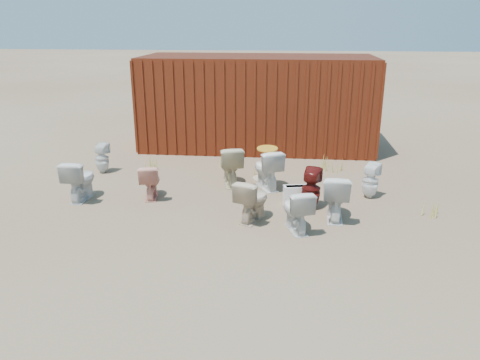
# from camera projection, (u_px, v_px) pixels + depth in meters

# --- Properties ---
(ground) EXTENTS (100.00, 100.00, 0.00)m
(ground) POSITION_uv_depth(u_px,v_px,m) (236.00, 222.00, 7.98)
(ground) COLOR brown
(ground) RESTS_ON ground
(shipping_container) EXTENTS (6.00, 2.40, 2.40)m
(shipping_container) POSITION_uv_depth(u_px,v_px,m) (258.00, 102.00, 12.49)
(shipping_container) COLOR #4B1B0C
(shipping_container) RESTS_ON ground
(toilet_front_a) EXTENTS (0.47, 0.79, 0.79)m
(toilet_front_a) POSITION_uv_depth(u_px,v_px,m) (80.00, 180.00, 8.87)
(toilet_front_a) COLOR silver
(toilet_front_a) RESTS_ON ground
(toilet_front_pink) EXTENTS (0.49, 0.72, 0.68)m
(toilet_front_pink) POSITION_uv_depth(u_px,v_px,m) (150.00, 181.00, 8.97)
(toilet_front_pink) COLOR #E69884
(toilet_front_pink) RESTS_ON ground
(toilet_front_c) EXTENTS (0.49, 0.82, 0.81)m
(toilet_front_c) POSITION_uv_depth(u_px,v_px,m) (335.00, 196.00, 7.99)
(toilet_front_c) COLOR silver
(toilet_front_c) RESTS_ON ground
(toilet_front_maroon) EXTENTS (0.43, 0.43, 0.76)m
(toilet_front_maroon) POSITION_uv_depth(u_px,v_px,m) (311.00, 189.00, 8.43)
(toilet_front_maroon) COLOR #59120F
(toilet_front_maroon) RESTS_ON ground
(toilet_front_e) EXTENTS (0.61, 0.80, 0.72)m
(toilet_front_e) POSITION_uv_depth(u_px,v_px,m) (296.00, 210.00, 7.53)
(toilet_front_e) COLOR silver
(toilet_front_e) RESTS_ON ground
(toilet_back_a) EXTENTS (0.33, 0.34, 0.67)m
(toilet_back_a) POSITION_uv_depth(u_px,v_px,m) (102.00, 158.00, 10.47)
(toilet_back_a) COLOR silver
(toilet_back_a) RESTS_ON ground
(toilet_back_beige_left) EXTENTS (0.67, 0.91, 0.84)m
(toilet_back_beige_left) POSITION_uv_depth(u_px,v_px,m) (230.00, 165.00, 9.68)
(toilet_back_beige_left) COLOR beige
(toilet_back_beige_left) RESTS_ON ground
(toilet_back_beige_right) EXTENTS (0.67, 0.83, 0.74)m
(toilet_back_beige_right) POSITION_uv_depth(u_px,v_px,m) (253.00, 200.00, 7.93)
(toilet_back_beige_right) COLOR beige
(toilet_back_beige_right) RESTS_ON ground
(toilet_back_yellowlid) EXTENTS (0.75, 0.92, 0.82)m
(toilet_back_yellowlid) POSITION_uv_depth(u_px,v_px,m) (267.00, 169.00, 9.47)
(toilet_back_yellowlid) COLOR white
(toilet_back_yellowlid) RESTS_ON ground
(toilet_back_e) EXTENTS (0.43, 0.43, 0.69)m
(toilet_back_e) POSITION_uv_depth(u_px,v_px,m) (370.00, 181.00, 8.97)
(toilet_back_e) COLOR white
(toilet_back_e) RESTS_ON ground
(yellow_lid) EXTENTS (0.42, 0.52, 0.02)m
(yellow_lid) POSITION_uv_depth(u_px,v_px,m) (267.00, 149.00, 9.33)
(yellow_lid) COLOR gold
(yellow_lid) RESTS_ON toilet_back_yellowlid
(loose_tank) EXTENTS (0.53, 0.29, 0.35)m
(loose_tank) POSITION_uv_depth(u_px,v_px,m) (297.00, 195.00, 8.72)
(loose_tank) COLOR white
(loose_tank) RESTS_ON ground
(loose_lid_near) EXTENTS (0.50, 0.58, 0.02)m
(loose_lid_near) POSITION_uv_depth(u_px,v_px,m) (262.00, 178.00, 10.14)
(loose_lid_near) COLOR tan
(loose_lid_near) RESTS_ON ground
(loose_lid_far) EXTENTS (0.53, 0.58, 0.02)m
(loose_lid_far) POSITION_uv_depth(u_px,v_px,m) (231.00, 165.00, 11.12)
(loose_lid_far) COLOR tan
(loose_lid_far) RESTS_ON ground
(weed_clump_a) EXTENTS (0.36, 0.36, 0.32)m
(weed_clump_a) POSITION_uv_depth(u_px,v_px,m) (152.00, 164.00, 10.69)
(weed_clump_a) COLOR #AAA244
(weed_clump_a) RESTS_ON ground
(weed_clump_b) EXTENTS (0.32, 0.32, 0.31)m
(weed_clump_b) POSITION_uv_depth(u_px,v_px,m) (260.00, 170.00, 10.23)
(weed_clump_b) COLOR #AAA244
(weed_clump_b) RESTS_ON ground
(weed_clump_c) EXTENTS (0.36, 0.36, 0.30)m
(weed_clump_c) POSITION_uv_depth(u_px,v_px,m) (335.00, 165.00, 10.58)
(weed_clump_c) COLOR #AAA244
(weed_clump_c) RESTS_ON ground
(weed_clump_d) EXTENTS (0.30, 0.30, 0.26)m
(weed_clump_d) POSITION_uv_depth(u_px,v_px,m) (221.00, 160.00, 11.08)
(weed_clump_d) COLOR #AAA244
(weed_clump_d) RESTS_ON ground
(weed_clump_e) EXTENTS (0.34, 0.34, 0.33)m
(weed_clump_e) POSITION_uv_depth(u_px,v_px,m) (324.00, 162.00, 10.78)
(weed_clump_e) COLOR #AAA244
(weed_clump_e) RESTS_ON ground
(weed_clump_f) EXTENTS (0.28, 0.28, 0.26)m
(weed_clump_f) POSITION_uv_depth(u_px,v_px,m) (432.00, 209.00, 8.19)
(weed_clump_f) COLOR #AAA244
(weed_clump_f) RESTS_ON ground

